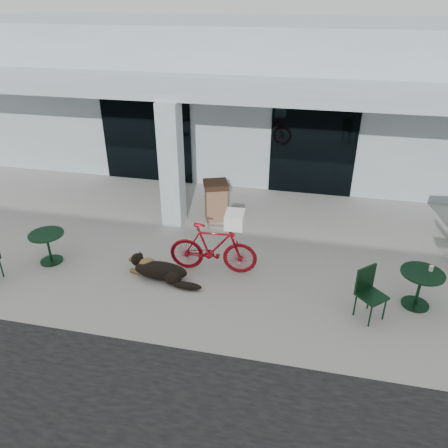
% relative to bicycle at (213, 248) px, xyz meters
% --- Properties ---
extents(ground, '(80.00, 80.00, 0.00)m').
position_rel_bicycle_xyz_m(ground, '(0.01, -0.40, -0.56)').
color(ground, '#A3A29A').
rests_on(ground, ground).
extents(building, '(22.00, 7.00, 4.50)m').
position_rel_bicycle_xyz_m(building, '(0.01, 8.10, 1.69)').
color(building, silver).
rests_on(building, ground).
extents(storefront_glass_left, '(2.80, 0.06, 2.70)m').
position_rel_bicycle_xyz_m(storefront_glass_left, '(-3.19, 4.58, 0.79)').
color(storefront_glass_left, black).
rests_on(storefront_glass_left, ground).
extents(storefront_glass_right, '(2.40, 0.06, 2.70)m').
position_rel_bicycle_xyz_m(storefront_glass_right, '(1.81, 4.58, 0.79)').
color(storefront_glass_right, black).
rests_on(storefront_glass_right, ground).
extents(column, '(0.50, 0.50, 3.12)m').
position_rel_bicycle_xyz_m(column, '(-1.49, 1.90, 1.00)').
color(column, silver).
rests_on(column, ground).
extents(overhang, '(22.00, 2.80, 0.18)m').
position_rel_bicycle_xyz_m(overhang, '(0.01, 3.20, 2.65)').
color(overhang, silver).
rests_on(overhang, column).
extents(bicycle, '(1.90, 0.64, 1.12)m').
position_rel_bicycle_xyz_m(bicycle, '(0.00, 0.00, 0.00)').
color(bicycle, '#A20D18').
rests_on(bicycle, ground).
extents(laundry_basket, '(0.40, 0.52, 0.30)m').
position_rel_bicycle_xyz_m(laundry_basket, '(0.45, 0.03, 0.71)').
color(laundry_basket, white).
rests_on(laundry_basket, bicycle).
extents(dog, '(1.38, 0.74, 0.44)m').
position_rel_bicycle_xyz_m(dog, '(-0.99, -0.53, -0.34)').
color(dog, black).
rests_on(dog, ground).
extents(cup_near_dog, '(0.09, 0.09, 0.11)m').
position_rel_bicycle_xyz_m(cup_near_dog, '(0.51, 0.23, -0.51)').
color(cup_near_dog, white).
rests_on(cup_near_dog, ground).
extents(cafe_table_near, '(0.80, 0.80, 0.70)m').
position_rel_bicycle_xyz_m(cafe_table_near, '(-3.61, -0.43, -0.21)').
color(cafe_table_near, '#11321B').
rests_on(cafe_table_near, ground).
extents(cafe_table_far, '(0.80, 0.80, 0.75)m').
position_rel_bicycle_xyz_m(cafe_table_far, '(4.06, -0.31, -0.19)').
color(cafe_table_far, '#11321B').
rests_on(cafe_table_far, ground).
extents(cafe_chair_far_a, '(0.67, 0.67, 1.00)m').
position_rel_bicycle_xyz_m(cafe_chair_far_a, '(3.15, -0.88, -0.06)').
color(cafe_chair_far_a, '#11321B').
rests_on(cafe_chair_far_a, ground).
extents(cup_on_table, '(0.08, 0.08, 0.11)m').
position_rel_bicycle_xyz_m(cup_on_table, '(4.21, -0.21, 0.24)').
color(cup_on_table, white).
rests_on(cup_on_table, cafe_table_far).
extents(trash_receptacle, '(0.78, 0.78, 1.03)m').
position_rel_bicycle_xyz_m(trash_receptacle, '(-0.51, 2.40, -0.05)').
color(trash_receptacle, brown).
rests_on(trash_receptacle, ground).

